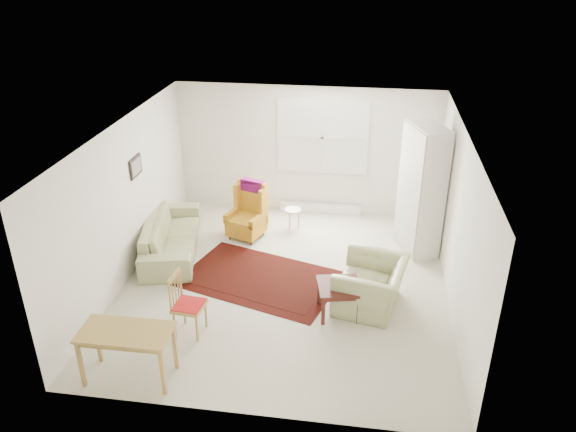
# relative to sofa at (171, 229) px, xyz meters

# --- Properties ---
(room) EXTENTS (5.04, 5.54, 2.51)m
(room) POSITION_rel_sofa_xyz_m (2.12, -0.52, 0.82)
(room) COLOR beige
(room) RESTS_ON ground
(rug) EXTENTS (2.77, 2.20, 0.02)m
(rug) POSITION_rel_sofa_xyz_m (1.69, -0.66, -0.42)
(rug) COLOR black
(rug) RESTS_ON ground
(sofa) EXTENTS (1.29, 2.28, 0.87)m
(sofa) POSITION_rel_sofa_xyz_m (0.00, 0.00, 0.00)
(sofa) COLOR #959C68
(sofa) RESTS_ON ground
(armchair) EXTENTS (1.15, 1.26, 0.84)m
(armchair) POSITION_rel_sofa_xyz_m (3.42, -1.12, -0.01)
(armchair) COLOR #959C68
(armchair) RESTS_ON ground
(wingback_chair) EXTENTS (0.77, 0.79, 1.03)m
(wingback_chair) POSITION_rel_sofa_xyz_m (1.17, 0.70, 0.08)
(wingback_chair) COLOR #BF851D
(wingback_chair) RESTS_ON ground
(coffee_table) EXTENTS (0.70, 0.70, 0.48)m
(coffee_table) POSITION_rel_sofa_xyz_m (2.97, -1.39, -0.19)
(coffee_table) COLOR #451A15
(coffee_table) RESTS_ON ground
(stool) EXTENTS (0.33, 0.33, 0.41)m
(stool) POSITION_rel_sofa_xyz_m (1.96, 1.15, -0.23)
(stool) COLOR white
(stool) RESTS_ON ground
(cabinet) EXTENTS (0.75, 1.00, 2.23)m
(cabinet) POSITION_rel_sofa_xyz_m (4.20, 0.75, 0.68)
(cabinet) COLOR silver
(cabinet) RESTS_ON ground
(desk) EXTENTS (1.11, 0.57, 0.70)m
(desk) POSITION_rel_sofa_xyz_m (0.53, -3.09, -0.08)
(desk) COLOR #AD8E46
(desk) RESTS_ON ground
(desk_chair) EXTENTS (0.44, 0.44, 0.91)m
(desk_chair) POSITION_rel_sofa_xyz_m (0.99, -2.12, 0.02)
(desk_chair) COLOR #AD8E46
(desk_chair) RESTS_ON ground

